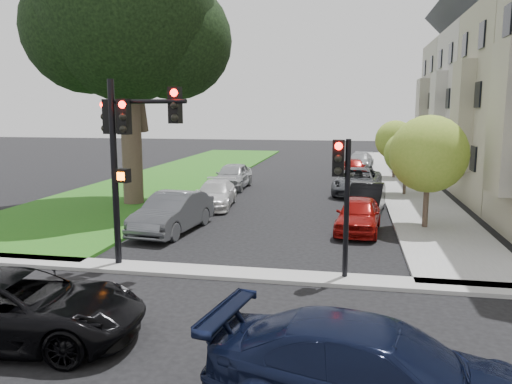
% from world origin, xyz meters
% --- Properties ---
extents(ground, '(140.00, 140.00, 0.00)m').
position_xyz_m(ground, '(0.00, 0.00, 0.00)').
color(ground, black).
rests_on(ground, ground).
extents(grass_strip, '(8.00, 44.00, 0.12)m').
position_xyz_m(grass_strip, '(-9.00, 24.00, 0.06)').
color(grass_strip, '#1E6017').
rests_on(grass_strip, ground).
extents(sidewalk_right, '(3.50, 44.00, 0.12)m').
position_xyz_m(sidewalk_right, '(6.75, 24.00, 0.06)').
color(sidewalk_right, gray).
rests_on(sidewalk_right, ground).
extents(sidewalk_cross, '(60.00, 1.00, 0.12)m').
position_xyz_m(sidewalk_cross, '(0.00, 2.00, 0.06)').
color(sidewalk_cross, gray).
rests_on(sidewalk_cross, ground).
extents(house_c, '(7.70, 7.55, 15.97)m').
position_xyz_m(house_c, '(12.45, 23.00, 6.93)').
color(house_c, silver).
rests_on(house_c, ground).
extents(house_d, '(7.70, 7.55, 15.97)m').
position_xyz_m(house_d, '(12.45, 30.50, 6.93)').
color(house_d, gray).
rests_on(house_d, ground).
extents(eucalyptus, '(9.85, 8.93, 13.95)m').
position_xyz_m(eucalyptus, '(-7.70, 11.83, 9.53)').
color(eucalyptus, '#423327').
rests_on(eucalyptus, ground).
extents(small_tree_a, '(3.07, 3.07, 4.61)m').
position_xyz_m(small_tree_a, '(6.20, 9.01, 3.07)').
color(small_tree_a, '#423327').
rests_on(small_tree_a, ground).
extents(small_tree_b, '(2.42, 2.42, 3.62)m').
position_xyz_m(small_tree_b, '(6.20, 17.17, 2.41)').
color(small_tree_b, '#423327').
rests_on(small_tree_b, ground).
extents(small_tree_c, '(2.74, 2.74, 4.10)m').
position_xyz_m(small_tree_c, '(6.20, 24.49, 2.73)').
color(small_tree_c, '#423327').
rests_on(small_tree_c, ground).
extents(traffic_signal_main, '(2.78, 0.77, 5.68)m').
position_xyz_m(traffic_signal_main, '(-3.35, 2.24, 3.92)').
color(traffic_signal_main, black).
rests_on(traffic_signal_main, ground).
extents(traffic_signal_secondary, '(0.50, 0.40, 4.01)m').
position_xyz_m(traffic_signal_secondary, '(2.96, 2.19, 2.80)').
color(traffic_signal_secondary, black).
rests_on(traffic_signal_secondary, ground).
extents(car_cross_near, '(5.55, 3.09, 1.47)m').
position_xyz_m(car_cross_near, '(-3.57, -2.92, 0.73)').
color(car_cross_near, black).
rests_on(car_cross_near, ground).
extents(car_cross_far, '(5.75, 3.18, 1.58)m').
position_xyz_m(car_cross_far, '(3.67, -4.39, 0.79)').
color(car_cross_far, black).
rests_on(car_cross_far, ground).
extents(car_parked_0, '(2.02, 4.20, 1.38)m').
position_xyz_m(car_parked_0, '(3.54, 8.13, 0.69)').
color(car_parked_0, maroon).
rests_on(car_parked_0, ground).
extents(car_parked_1, '(2.00, 4.41, 1.40)m').
position_xyz_m(car_parked_1, '(3.96, 11.87, 0.70)').
color(car_parked_1, black).
rests_on(car_parked_1, ground).
extents(car_parked_2, '(3.08, 5.60, 1.49)m').
position_xyz_m(car_parked_2, '(3.62, 17.44, 0.74)').
color(car_parked_2, '#3F4247').
rests_on(car_parked_2, ground).
extents(car_parked_3, '(1.99, 4.03, 1.32)m').
position_xyz_m(car_parked_3, '(3.46, 25.50, 0.66)').
color(car_parked_3, maroon).
rests_on(car_parked_3, ground).
extents(car_parked_4, '(2.66, 4.79, 1.31)m').
position_xyz_m(car_parked_4, '(3.96, 30.64, 0.66)').
color(car_parked_4, '#999BA0').
rests_on(car_parked_4, ground).
extents(car_parked_5, '(2.16, 4.89, 1.56)m').
position_xyz_m(car_parked_5, '(-3.69, 6.75, 0.78)').
color(car_parked_5, '#3F4247').
rests_on(car_parked_5, ground).
extents(car_parked_6, '(2.24, 4.61, 1.29)m').
position_xyz_m(car_parked_6, '(-3.41, 12.07, 0.65)').
color(car_parked_6, silver).
rests_on(car_parked_6, ground).
extents(car_parked_7, '(1.85, 4.60, 1.57)m').
position_xyz_m(car_parked_7, '(-3.95, 18.13, 0.78)').
color(car_parked_7, '#999BA0').
rests_on(car_parked_7, ground).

